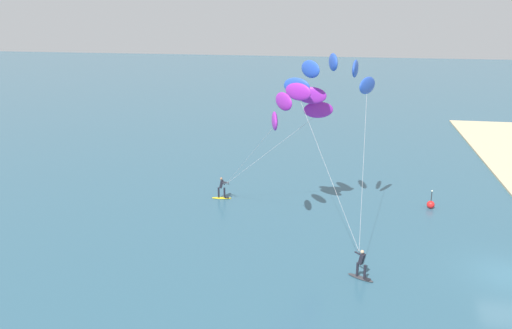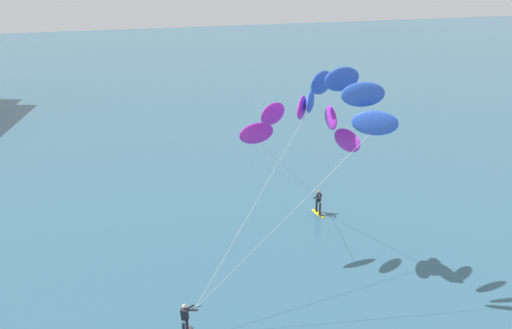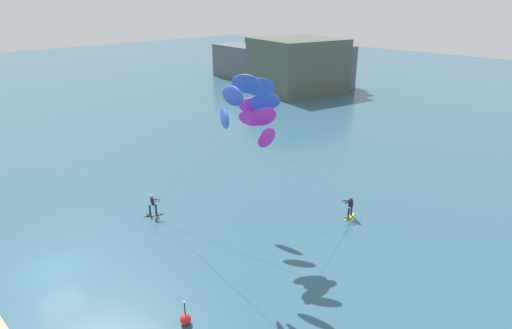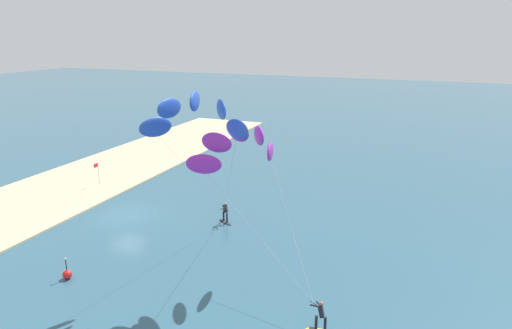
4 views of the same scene
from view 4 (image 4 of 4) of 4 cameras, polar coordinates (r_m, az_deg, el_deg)
ground_plane at (r=38.88m, az=-15.61°, el=-6.09°), size 240.00×240.00×0.00m
sand_strip at (r=44.95m, az=-25.24°, el=-3.93°), size 80.00×11.46×0.16m
kitesurfer_nearshore at (r=25.94m, az=-1.85°, el=1.73°), size 6.89×8.93×9.45m
kitesurfer_mid_water at (r=26.00m, az=-7.29°, el=5.44°), size 10.02×6.07×11.19m
marker_buoy at (r=30.64m, az=-22.19°, el=-12.38°), size 0.56×0.56×1.38m
beach_flag at (r=46.26m, az=-18.96°, el=-0.58°), size 0.57×0.05×2.20m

